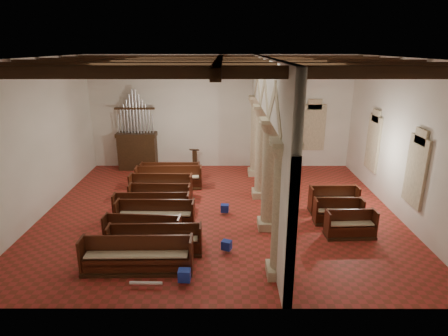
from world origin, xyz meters
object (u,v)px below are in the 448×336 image
at_px(lectern, 195,160).
at_px(nave_pew_0, 138,260).
at_px(pipe_organ, 137,144).
at_px(aisle_pew_0, 350,228).
at_px(processional_banner, 292,161).

distance_m(lectern, nave_pew_0, 9.76).
height_order(pipe_organ, aisle_pew_0, pipe_organ).
relative_size(pipe_organ, nave_pew_0, 1.34).
bearing_deg(nave_pew_0, processional_banner, 53.91).
height_order(lectern, processional_banner, processional_banner).
relative_size(processional_banner, aisle_pew_0, 1.45).
bearing_deg(aisle_pew_0, nave_pew_0, -165.60).
bearing_deg(nave_pew_0, lectern, 83.36).
xyz_separation_m(pipe_organ, aisle_pew_0, (9.10, -7.68, -1.04)).
relative_size(pipe_organ, processional_banner, 1.72).
bearing_deg(processional_banner, aisle_pew_0, -58.90).
distance_m(lectern, aisle_pew_0, 9.68).
distance_m(nave_pew_0, aisle_pew_0, 7.31).
bearing_deg(processional_banner, nave_pew_0, -102.78).
relative_size(nave_pew_0, aisle_pew_0, 1.87).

